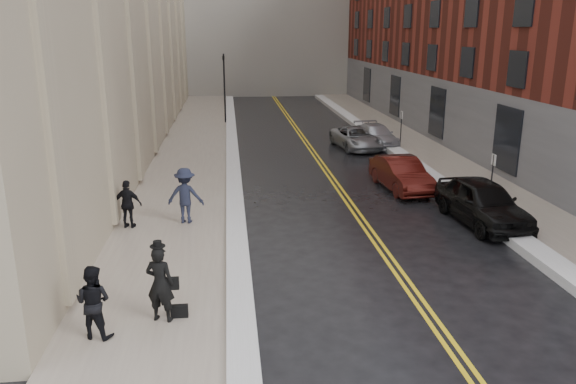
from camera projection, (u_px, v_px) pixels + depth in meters
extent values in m
plane|color=black|center=(329.00, 316.00, 14.01)|extent=(160.00, 160.00, 0.00)
cube|color=gray|center=(188.00, 167.00, 28.82)|extent=(4.00, 64.00, 0.15)
cube|color=gray|center=(442.00, 161.00, 30.19)|extent=(3.00, 64.00, 0.15)
cube|color=gold|center=(320.00, 166.00, 29.53)|extent=(0.12, 64.00, 0.01)
cube|color=gold|center=(325.00, 165.00, 29.56)|extent=(0.12, 64.00, 0.01)
cube|color=silver|center=(233.00, 165.00, 29.03)|extent=(0.70, 60.80, 0.26)
cube|color=silver|center=(409.00, 161.00, 29.98)|extent=(0.85, 60.80, 0.30)
cylinder|color=black|center=(225.00, 90.00, 41.68)|extent=(0.12, 0.12, 5.20)
imported|color=black|center=(224.00, 62.00, 41.12)|extent=(0.18, 0.15, 0.90)
cylinder|color=black|center=(491.00, 182.00, 22.15)|extent=(0.06, 0.06, 2.20)
cube|color=white|center=(494.00, 160.00, 21.90)|extent=(0.02, 0.35, 0.45)
cylinder|color=black|center=(401.00, 130.00, 33.61)|extent=(0.06, 0.06, 2.20)
cube|color=white|center=(402.00, 115.00, 33.36)|extent=(0.02, 0.35, 0.45)
imported|color=black|center=(483.00, 202.00, 20.51)|extent=(2.29, 4.97, 1.65)
imported|color=#400F0B|center=(401.00, 174.00, 24.93)|extent=(1.95, 4.53, 1.45)
imported|color=#AFB1B7|center=(376.00, 135.00, 34.48)|extent=(2.23, 4.57, 1.28)
imported|color=gray|center=(356.00, 138.00, 33.64)|extent=(2.72, 4.83, 1.27)
imported|color=black|center=(160.00, 284.00, 13.27)|extent=(0.80, 0.65, 1.90)
imported|color=black|center=(93.00, 302.00, 12.59)|extent=(1.00, 0.88, 1.73)
imported|color=#1C2033|center=(185.00, 195.00, 20.14)|extent=(1.41, 0.95, 2.02)
imported|color=black|center=(128.00, 204.00, 19.63)|extent=(1.08, 0.65, 1.72)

